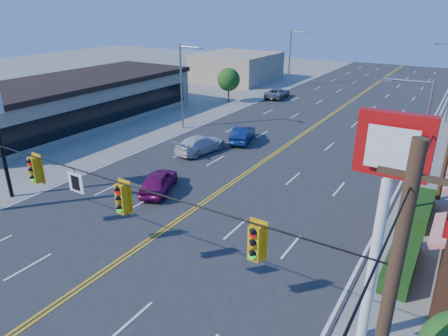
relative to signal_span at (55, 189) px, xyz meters
The scene contains 14 objects.
ground 4.89m from the signal_span, ahead, with size 160.00×160.00×0.00m, color gray.
road 20.58m from the signal_span, 89.66° to the left, with size 20.00×120.00×0.06m, color #2D2D30.
signal_span is the anchor object (origin of this frame).
kfc_pylon 11.87m from the signal_span, 19.78° to the left, with size 2.20×0.36×8.50m.
strip_mall 28.46m from the signal_span, 140.56° to the left, with size 10.40×26.40×4.40m.
streetlight_se 17.76m from the signal_span, 52.06° to the left, with size 2.55×0.25×8.00m.
streetlight_sw 24.46m from the signal_span, 115.88° to the left, with size 2.55×0.25×8.00m.
streetlight_nw 49.17m from the signal_span, 102.54° to the left, with size 2.55×0.25×8.00m.
tree_west 36.42m from the signal_span, 110.75° to the left, with size 2.80×2.80×4.20m.
bld_west_far 52.03m from the signal_span, 112.50° to the left, with size 11.00×12.00×4.20m, color tan.
car_magenta 10.90m from the signal_span, 109.19° to the left, with size 1.66×4.13×1.41m, color #810E53.
car_blue 21.94m from the signal_span, 99.81° to the left, with size 1.46×4.20×1.38m, color navy.
car_white 18.34m from the signal_span, 107.11° to the left, with size 1.95×4.80×1.39m, color silver.
car_silver 40.31m from the signal_span, 102.39° to the left, with size 2.18×4.73×1.32m, color #96979B.
Camera 1 is at (12.65, -8.29, 11.41)m, focal length 32.00 mm.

